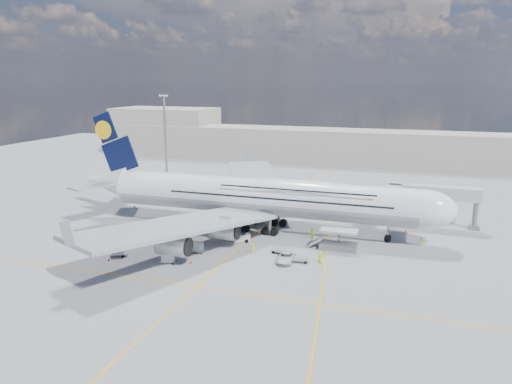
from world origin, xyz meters
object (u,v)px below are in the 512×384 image
(dolly_row_c, at_px, (168,258))
(crew_nose, at_px, (421,241))
(airliner, at_px, (262,196))
(crew_loader, at_px, (312,233))
(cone_nose, at_px, (406,230))
(cone_tail, at_px, (135,206))
(dolly_row_a, at_px, (119,251))
(crew_tug, at_px, (252,248))
(catering_truck_outer, at_px, (263,186))
(dolly_back, at_px, (111,239))
(baggage_tug, at_px, (242,237))
(cone_wing_right_inner, at_px, (190,262))
(service_van, at_px, (286,257))
(jet_bridge, at_px, (418,195))
(light_mast, at_px, (165,138))
(cone_wing_right_outer, at_px, (109,259))
(dolly_row_b, at_px, (196,247))
(cargo_loader, at_px, (338,242))
(dolly_nose_far, at_px, (298,259))
(dolly_nose_near, at_px, (282,251))
(catering_truck_inner, at_px, (236,203))
(cone_wing_left_outer, at_px, (216,194))
(crew_van, at_px, (320,257))
(cone_wing_left_inner, at_px, (274,208))
(crew_wing, at_px, (160,238))

(dolly_row_c, relative_size, crew_nose, 1.85)
(airliner, height_order, crew_loader, airliner)
(cone_nose, height_order, cone_tail, cone_nose)
(dolly_row_a, xyz_separation_m, dolly_row_c, (9.66, -0.37, -0.03))
(crew_tug, bearing_deg, catering_truck_outer, 99.67)
(dolly_back, xyz_separation_m, baggage_tug, (22.27, 9.32, -0.19))
(crew_nose, xyz_separation_m, cone_tail, (-64.60, 7.42, -0.54))
(airliner, xyz_separation_m, dolly_row_a, (-18.49, -22.55, -5.92))
(dolly_back, height_order, cone_wing_right_inner, dolly_back)
(dolly_row_c, height_order, cone_wing_right_inner, dolly_row_c)
(crew_loader, bearing_deg, service_van, -38.27)
(jet_bridge, xyz_separation_m, light_mast, (-69.81, 24.06, 6.35))
(dolly_row_a, xyz_separation_m, cone_wing_right_outer, (-0.24, -2.61, -0.70))
(airliner, bearing_deg, dolly_row_b, -111.72)
(cargo_loader, bearing_deg, dolly_row_c, -148.07)
(dolly_nose_far, xyz_separation_m, cone_nose, (16.35, 22.84, -0.09))
(light_mast, distance_m, crew_nose, 80.27)
(catering_truck_outer, bearing_deg, dolly_nose_near, -45.49)
(baggage_tug, bearing_deg, catering_truck_inner, 91.03)
(jet_bridge, height_order, dolly_nose_near, jet_bridge)
(dolly_row_b, bearing_deg, cone_wing_left_outer, 111.41)
(crew_van, xyz_separation_m, crew_tug, (-12.25, 1.21, -0.12))
(catering_truck_outer, relative_size, cone_wing_left_inner, 13.83)
(dolly_row_b, height_order, crew_wing, dolly_row_b)
(cone_wing_left_inner, bearing_deg, crew_van, -61.21)
(jet_bridge, xyz_separation_m, cargo_loader, (-12.99, -18.04, -5.60))
(dolly_row_c, xyz_separation_m, crew_nose, (39.58, 22.60, -0.11))
(dolly_back, bearing_deg, cone_wing_right_inner, -37.65)
(crew_van, distance_m, cone_wing_left_outer, 53.92)
(light_mast, relative_size, cone_wing_left_outer, 44.32)
(crew_loader, xyz_separation_m, cone_wing_left_inner, (-13.13, 18.95, -0.73))
(airliner, relative_size, cone_wing_right_outer, 153.48)
(catering_truck_inner, distance_m, crew_tug, 28.57)
(dolly_row_b, height_order, cone_wing_left_inner, dolly_row_b)
(dolly_row_b, relative_size, cone_nose, 4.83)
(crew_van, bearing_deg, dolly_row_c, 55.80)
(crew_loader, distance_m, cone_wing_left_inner, 23.06)
(dolly_nose_near, relative_size, cone_wing_left_outer, 6.30)
(jet_bridge, xyz_separation_m, crew_wing, (-44.90, -24.67, -6.09))
(cone_wing_right_inner, bearing_deg, cargo_loader, 34.21)
(light_mast, bearing_deg, airliner, -41.00)
(cargo_loader, distance_m, cone_wing_right_outer, 39.65)
(light_mast, height_order, cone_wing_left_inner, light_mast)
(airliner, distance_m, catering_truck_inner, 16.24)
(cone_nose, xyz_separation_m, cone_wing_right_inner, (-33.01, -29.33, -0.05))
(crew_loader, bearing_deg, catering_truck_inner, -156.71)
(cone_nose, bearing_deg, dolly_row_c, -140.35)
(light_mast, xyz_separation_m, catering_truck_inner, (30.28, -23.19, -11.28))
(dolly_back, relative_size, cone_nose, 5.47)
(jet_bridge, distance_m, crew_nose, 12.83)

